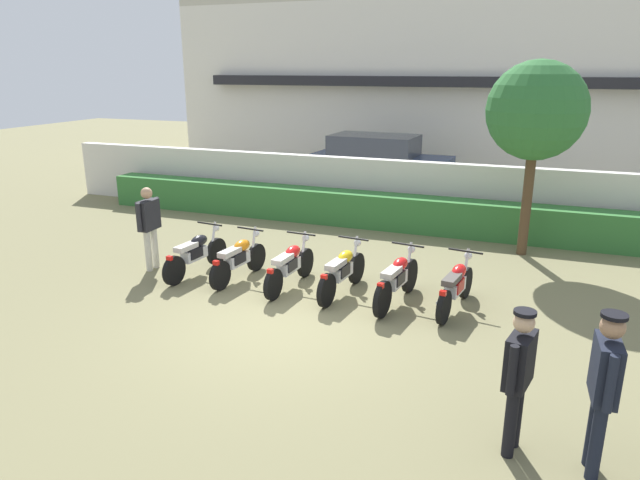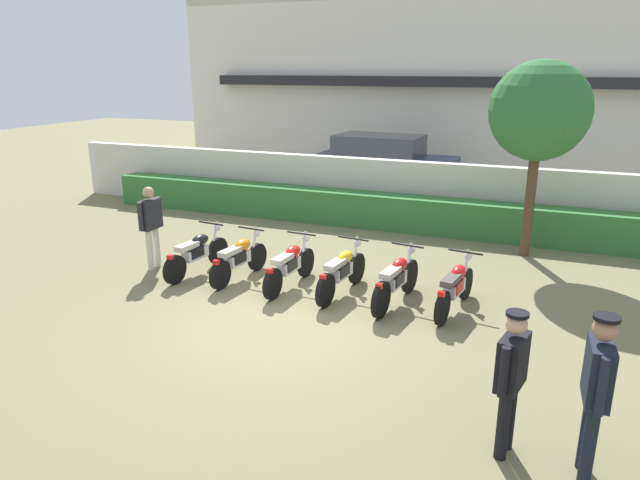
{
  "view_description": "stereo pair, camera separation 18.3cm",
  "coord_description": "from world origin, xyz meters",
  "views": [
    {
      "loc": [
        3.6,
        -7.72,
        3.97
      ],
      "look_at": [
        0.0,
        1.75,
        0.9
      ],
      "focal_mm": 32.07,
      "sensor_mm": 36.0,
      "label": 1
    },
    {
      "loc": [
        3.77,
        -7.65,
        3.97
      ],
      "look_at": [
        0.0,
        1.75,
        0.9
      ],
      "focal_mm": 32.07,
      "sensor_mm": 36.0,
      "label": 2
    }
  ],
  "objects": [
    {
      "name": "tree_near_inspector",
      "position": [
        3.5,
        5.12,
        3.09
      ],
      "size": [
        2.05,
        2.05,
        4.14
      ],
      "color": "#4C3823",
      "rests_on": "ground"
    },
    {
      "name": "compound_wall",
      "position": [
        0.0,
        6.83,
        0.83
      ],
      "size": [
        20.02,
        0.3,
        1.65
      ],
      "primitive_type": "cube",
      "color": "silver",
      "rests_on": "ground"
    },
    {
      "name": "building",
      "position": [
        0.0,
        16.46,
        3.31
      ],
      "size": [
        21.08,
        6.5,
        6.63
      ],
      "color": "silver",
      "rests_on": "ground"
    },
    {
      "name": "motorcycle_in_row_2",
      "position": [
        -0.49,
        1.46,
        0.44
      ],
      "size": [
        0.6,
        1.87,
        0.94
      ],
      "rotation": [
        0.0,
        0.0,
        1.51
      ],
      "color": "black",
      "rests_on": "ground"
    },
    {
      "name": "motorcycle_in_row_3",
      "position": [
        0.53,
        1.49,
        0.45
      ],
      "size": [
        0.6,
        1.87,
        0.96
      ],
      "rotation": [
        0.0,
        0.0,
        1.46
      ],
      "color": "black",
      "rests_on": "ground"
    },
    {
      "name": "parked_car",
      "position": [
        -1.17,
        10.16,
        0.94
      ],
      "size": [
        4.59,
        2.27,
        1.89
      ],
      "rotation": [
        0.0,
        0.0,
        -0.05
      ],
      "color": "navy",
      "rests_on": "ground"
    },
    {
      "name": "hedge_row",
      "position": [
        0.0,
        6.13,
        0.44
      ],
      "size": [
        16.02,
        0.7,
        0.87
      ],
      "primitive_type": "cube",
      "color": "#337033",
      "rests_on": "ground"
    },
    {
      "name": "officer_1",
      "position": [
        4.44,
        -2.14,
        1.05
      ],
      "size": [
        0.25,
        0.69,
        1.76
      ],
      "rotation": [
        0.0,
        0.0,
        3.19
      ],
      "color": "black",
      "rests_on": "ground"
    },
    {
      "name": "officer_0",
      "position": [
        3.65,
        -2.07,
        0.97
      ],
      "size": [
        0.32,
        0.65,
        1.64
      ],
      "rotation": [
        0.0,
        0.0,
        2.93
      ],
      "color": "black",
      "rests_on": "ground"
    },
    {
      "name": "motorcycle_in_row_0",
      "position": [
        -2.53,
        1.45,
        0.44
      ],
      "size": [
        0.6,
        1.89,
        0.94
      ],
      "rotation": [
        0.0,
        0.0,
        1.46
      ],
      "color": "black",
      "rests_on": "ground"
    },
    {
      "name": "ground",
      "position": [
        0.0,
        0.0,
        0.0
      ],
      "size": [
        60.0,
        60.0,
        0.0
      ],
      "primitive_type": "plane",
      "color": "olive"
    },
    {
      "name": "motorcycle_in_row_1",
      "position": [
        -1.58,
        1.47,
        0.44
      ],
      "size": [
        0.6,
        1.76,
        0.94
      ],
      "rotation": [
        0.0,
        0.0,
        1.45
      ],
      "color": "black",
      "rests_on": "ground"
    },
    {
      "name": "motorcycle_in_row_4",
      "position": [
        1.55,
        1.41,
        0.45
      ],
      "size": [
        0.6,
        1.9,
        0.97
      ],
      "rotation": [
        0.0,
        0.0,
        1.43
      ],
      "color": "black",
      "rests_on": "ground"
    },
    {
      "name": "inspector_person",
      "position": [
        -3.54,
        1.4,
        1.01
      ],
      "size": [
        0.23,
        0.68,
        1.7
      ],
      "color": "beige",
      "rests_on": "ground"
    },
    {
      "name": "motorcycle_in_row_5",
      "position": [
        2.55,
        1.5,
        0.44
      ],
      "size": [
        0.61,
        1.82,
        0.94
      ],
      "rotation": [
        0.0,
        0.0,
        1.42
      ],
      "color": "black",
      "rests_on": "ground"
    }
  ]
}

